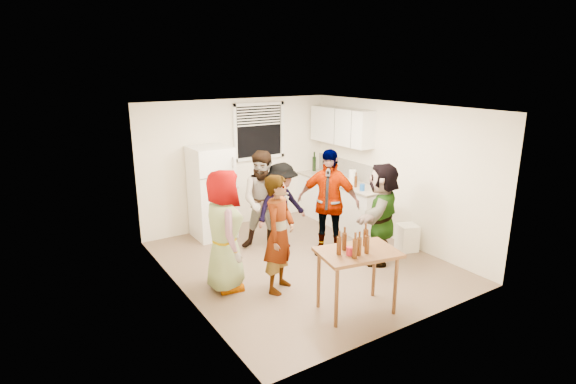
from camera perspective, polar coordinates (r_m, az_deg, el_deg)
room at (r=7.44m, az=1.87°, el=-8.86°), size 4.00×4.50×2.50m
window at (r=8.97m, az=-3.68°, el=7.71°), size 1.12×0.10×1.06m
refrigerator at (r=8.37m, az=-9.66°, el=-0.06°), size 0.70×0.70×1.70m
counter_lower at (r=9.11m, az=6.64°, el=-1.40°), size 0.60×2.20×0.86m
countertop at (r=8.99m, az=6.73°, el=1.34°), size 0.64×2.22×0.04m
backsplash at (r=9.12m, az=8.16°, el=2.79°), size 0.03×2.20×0.36m
upper_cabinets at (r=9.02m, az=6.79°, el=8.32°), size 0.34×1.60×0.70m
kettle at (r=9.08m, az=5.81°, el=1.65°), size 0.29×0.26×0.20m
paper_towel at (r=8.70m, az=8.13°, el=0.95°), size 0.13×0.13×0.29m
wine_bottle at (r=9.77m, az=3.33°, el=2.70°), size 0.08×0.08×0.31m
beer_bottle_counter at (r=8.51m, az=8.56°, el=0.60°), size 0.05×0.05×0.21m
blue_cup at (r=8.29m, az=9.39°, el=0.16°), size 0.09×0.09×0.13m
picture_frame at (r=9.52m, az=5.66°, el=2.74°), size 0.02×0.17×0.14m
trash_bin at (r=8.07m, az=14.90°, el=-5.48°), size 0.39×0.39×0.46m
serving_table at (r=6.16m, az=8.54°, el=-14.61°), size 1.10×0.84×0.84m
beer_bottle_table at (r=5.57m, az=8.44°, el=-8.31°), size 0.06×0.06×0.25m
red_cup at (r=5.65m, az=7.78°, el=-7.95°), size 0.08×0.08×0.11m
guest_grey at (r=6.71m, az=-7.81°, el=-11.88°), size 1.89×1.21×0.55m
guest_stripe at (r=6.61m, az=-1.08°, el=-12.19°), size 1.47×1.73×0.40m
guest_back_left at (r=7.99m, az=-2.87°, el=-7.07°), size 1.65×1.91×0.66m
guest_back_right at (r=8.00m, az=-0.81°, el=-7.03°), size 1.14×1.62×0.57m
guest_black at (r=7.81m, az=4.95°, el=-7.67°), size 2.08×1.95×0.44m
guest_orange at (r=7.62m, az=11.50°, el=-8.56°), size 2.20×2.23×0.49m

